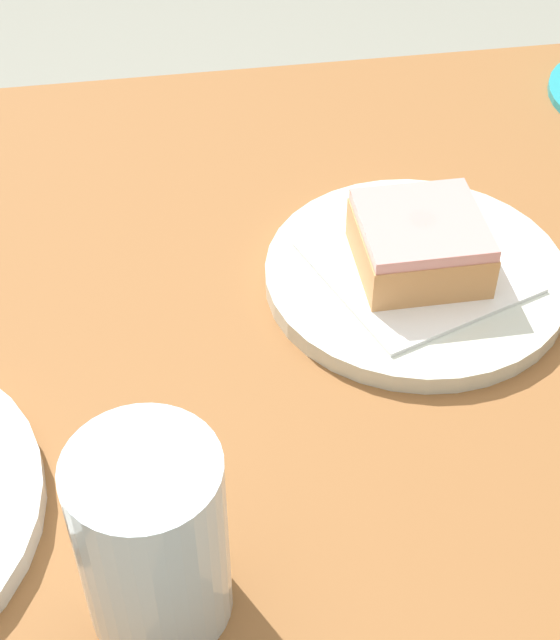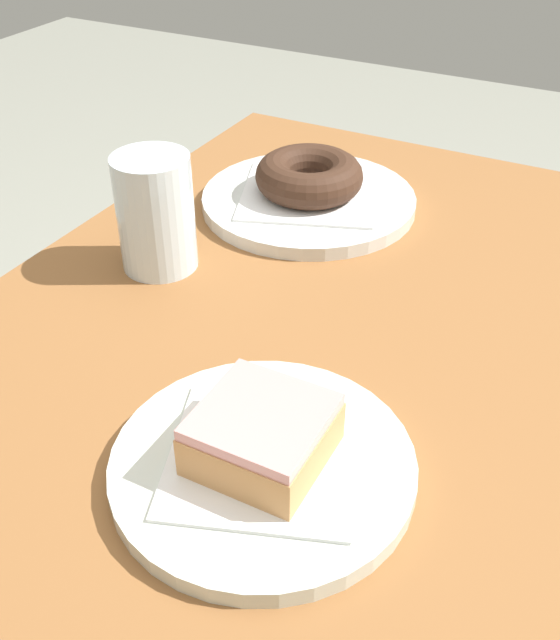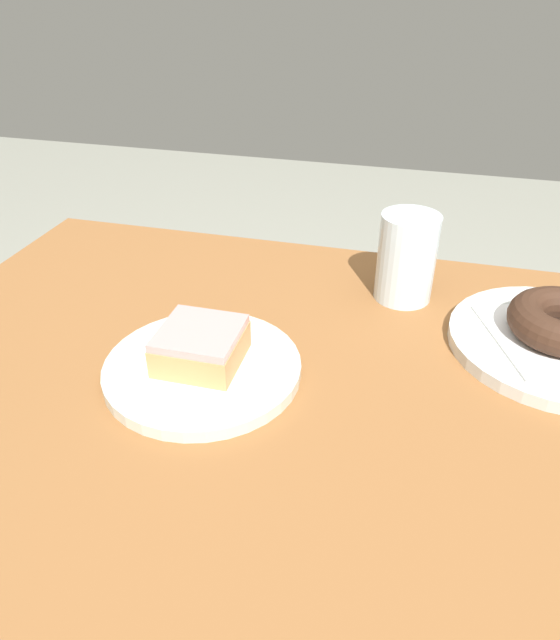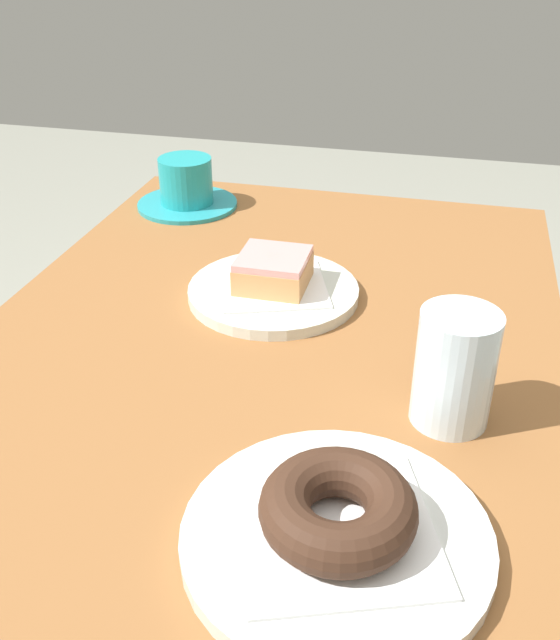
% 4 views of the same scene
% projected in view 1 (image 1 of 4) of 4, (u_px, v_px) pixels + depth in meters
% --- Properties ---
extents(table, '(0.96, 0.65, 0.72)m').
position_uv_depth(table, '(265.00, 409.00, 0.72)').
color(table, brown).
rests_on(table, ground_plane).
extents(plate_glazed_square, '(0.21, 0.21, 0.01)m').
position_uv_depth(plate_glazed_square, '(415.00, 276.00, 0.67)').
color(plate_glazed_square, silver).
rests_on(plate_glazed_square, table).
extents(napkin_glazed_square, '(0.16, 0.16, 0.00)m').
position_uv_depth(napkin_glazed_square, '(417.00, 266.00, 0.66)').
color(napkin_glazed_square, white).
rests_on(napkin_glazed_square, plate_glazed_square).
extents(donut_glazed_square, '(0.08, 0.08, 0.04)m').
position_uv_depth(donut_glazed_square, '(420.00, 242.00, 0.65)').
color(donut_glazed_square, tan).
rests_on(donut_glazed_square, napkin_glazed_square).
extents(water_glass, '(0.07, 0.07, 0.11)m').
position_uv_depth(water_glass, '(152.00, 539.00, 0.46)').
color(water_glass, silver).
rests_on(water_glass, table).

